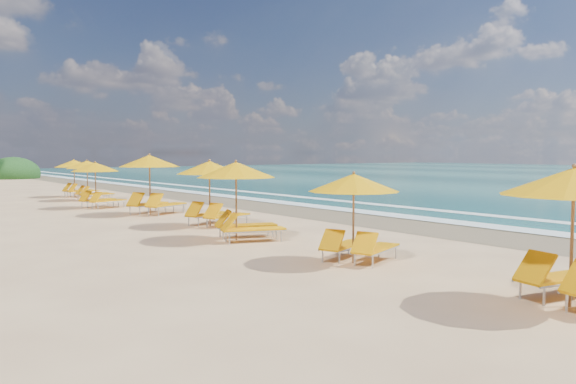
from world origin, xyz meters
TOP-DOWN VIEW (x-y plane):
  - ground at (0.00, 0.00)m, footprint 160.00×160.00m
  - wet_sand at (4.00, 0.00)m, footprint 4.00×160.00m
  - surf_foam at (6.70, 0.00)m, footprint 4.00×160.00m
  - station_3 at (-2.46, -5.71)m, footprint 2.69×2.64m
  - station_4 at (-2.71, -1.33)m, footprint 2.98×2.93m
  - station_5 at (-1.76, 1.93)m, footprint 2.87×2.78m
  - station_6 at (-1.84, 6.62)m, footprint 3.29×3.28m
  - station_7 at (-2.66, 10.63)m, footprint 2.65×2.56m
  - station_8 at (-1.58, 14.93)m, footprint 2.37×2.20m
  - station_9 at (-1.37, 17.81)m, footprint 2.45×2.29m

SIDE VIEW (x-z plane):
  - ground at x=0.00m, z-range 0.00..0.00m
  - wet_sand at x=4.00m, z-range 0.00..0.01m
  - surf_foam at x=6.70m, z-range 0.02..0.03m
  - station_3 at x=-2.46m, z-range 0.13..2.23m
  - station_7 at x=-2.66m, z-range 0.13..2.27m
  - station_8 at x=-1.58m, z-range 0.13..2.30m
  - station_9 at x=-1.37m, z-range 0.13..2.31m
  - station_5 at x=-1.76m, z-range 0.14..2.44m
  - station_4 at x=-2.71m, z-range 0.14..2.46m
  - station_6 at x=-1.84m, z-range 0.15..2.65m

